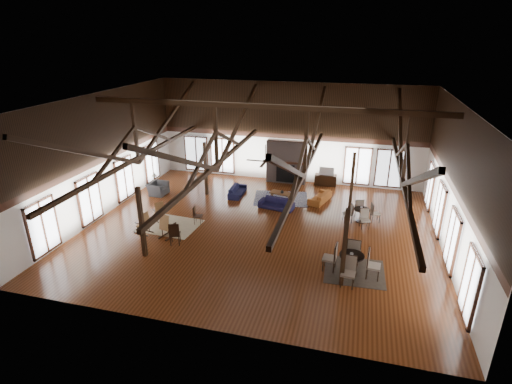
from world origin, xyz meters
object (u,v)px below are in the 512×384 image
(sofa_navy_left, at_px, (237,191))
(coffee_table, at_px, (280,193))
(cafe_table_near, at_px, (351,261))
(tv_console, at_px, (326,180))
(armchair, at_px, (158,188))
(sofa_navy_front, at_px, (276,204))
(sofa_orange, at_px, (320,197))
(cafe_table_far, at_px, (362,213))

(sofa_navy_left, xyz_separation_m, coffee_table, (2.51, -0.05, 0.12))
(cafe_table_near, xyz_separation_m, tv_console, (-1.87, 9.44, -0.25))
(armchair, distance_m, cafe_table_near, 12.27)
(sofa_navy_front, bearing_deg, sofa_orange, 45.27)
(sofa_orange, relative_size, cafe_table_near, 0.82)
(sofa_navy_front, distance_m, cafe_table_near, 6.64)
(sofa_orange, bearing_deg, sofa_navy_front, -37.66)
(sofa_navy_left, xyz_separation_m, cafe_table_far, (6.87, -1.77, 0.22))
(sofa_navy_front, distance_m, sofa_orange, 2.60)
(cafe_table_near, relative_size, tv_console, 1.72)
(cafe_table_far, height_order, tv_console, cafe_table_far)
(sofa_navy_front, relative_size, coffee_table, 1.51)
(sofa_navy_front, bearing_deg, cafe_table_far, 2.84)
(cafe_table_near, bearing_deg, sofa_navy_front, 127.39)
(sofa_navy_left, bearing_deg, sofa_orange, -88.20)
(sofa_navy_left, distance_m, coffee_table, 2.51)
(sofa_navy_front, bearing_deg, sofa_navy_left, 163.12)
(cafe_table_near, xyz_separation_m, cafe_table_far, (0.31, 4.76, -0.10))
(coffee_table, relative_size, cafe_table_near, 0.55)
(sofa_navy_left, distance_m, tv_console, 5.52)
(sofa_navy_front, height_order, sofa_orange, sofa_navy_front)
(coffee_table, xyz_separation_m, armchair, (-6.92, -0.99, -0.03))
(cafe_table_near, bearing_deg, armchair, 153.46)
(sofa_orange, relative_size, cafe_table_far, 0.98)
(sofa_navy_front, relative_size, tv_console, 1.42)
(sofa_orange, distance_m, coffee_table, 2.17)
(sofa_navy_left, relative_size, armchair, 1.63)
(sofa_navy_left, height_order, coffee_table, sofa_navy_left)
(sofa_navy_front, xyz_separation_m, sofa_navy_left, (-2.53, 1.26, -0.01))
(sofa_navy_left, height_order, armchair, armchair)
(cafe_table_far, bearing_deg, sofa_navy_left, 165.56)
(sofa_navy_front, relative_size, cafe_table_near, 0.83)
(sofa_navy_front, relative_size, sofa_orange, 1.01)
(sofa_orange, height_order, armchair, armchair)
(cafe_table_near, relative_size, cafe_table_far, 1.21)
(coffee_table, height_order, cafe_table_near, cafe_table_near)
(sofa_navy_left, bearing_deg, tv_console, -59.60)
(armchair, relative_size, tv_console, 0.83)
(cafe_table_far, distance_m, tv_console, 5.17)
(cafe_table_near, bearing_deg, sofa_orange, 105.74)
(sofa_navy_left, xyz_separation_m, sofa_orange, (4.65, 0.26, 0.01))
(sofa_orange, relative_size, armchair, 1.70)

